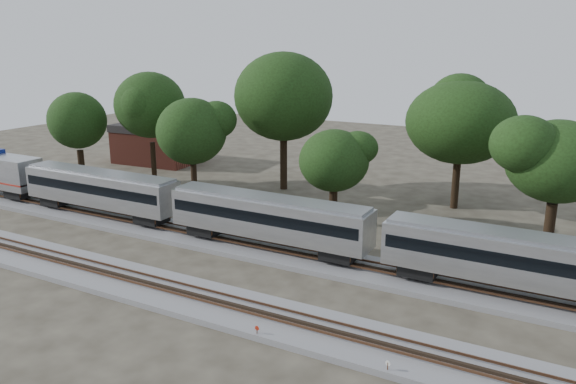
# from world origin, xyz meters

# --- Properties ---
(ground) EXTENTS (160.00, 160.00, 0.00)m
(ground) POSITION_xyz_m (0.00, 0.00, 0.00)
(ground) COLOR #383328
(ground) RESTS_ON ground
(track_far) EXTENTS (160.00, 5.00, 0.73)m
(track_far) POSITION_xyz_m (0.00, 6.00, 0.21)
(track_far) COLOR slate
(track_far) RESTS_ON ground
(track_near) EXTENTS (160.00, 5.00, 0.73)m
(track_near) POSITION_xyz_m (0.00, -4.00, 0.21)
(track_near) COLOR slate
(track_near) RESTS_ON ground
(train) EXTENTS (109.06, 3.11, 4.59)m
(train) POSITION_xyz_m (7.70, 6.00, 3.20)
(train) COLOR silver
(train) RESTS_ON ground
(switch_stand_red) EXTENTS (0.28, 0.05, 0.88)m
(switch_stand_red) POSITION_xyz_m (4.57, -6.27, 0.56)
(switch_stand_red) COLOR #512D19
(switch_stand_red) RESTS_ON ground
(switch_stand_white) EXTENTS (0.29, 0.08, 0.93)m
(switch_stand_white) POSITION_xyz_m (12.49, -6.23, 0.59)
(switch_stand_white) COLOR #512D19
(switch_stand_white) RESTS_ON ground
(switch_lever) EXTENTS (0.57, 0.46, 0.30)m
(switch_lever) POSITION_xyz_m (7.40, -5.13, 0.15)
(switch_lever) COLOR #512D19
(switch_lever) RESTS_ON ground
(brick_building) EXTENTS (11.86, 8.71, 5.48)m
(brick_building) POSITION_xyz_m (-33.66, 29.46, 2.76)
(brick_building) COLOR maroon
(brick_building) RESTS_ON ground
(tree_0) EXTENTS (7.86, 7.86, 11.08)m
(tree_0) POSITION_xyz_m (-33.36, 15.14, 7.71)
(tree_0) COLOR black
(tree_0) RESTS_ON ground
(tree_1) EXTENTS (9.76, 9.76, 13.76)m
(tree_1) POSITION_xyz_m (-25.36, 18.97, 9.59)
(tree_1) COLOR black
(tree_1) RESTS_ON ground
(tree_2) EXTENTS (7.84, 7.84, 11.05)m
(tree_2) POSITION_xyz_m (-16.42, 15.20, 7.69)
(tree_2) COLOR black
(tree_2) RESTS_ON ground
(tree_3) EXTENTS (10.94, 10.94, 15.43)m
(tree_3) POSITION_xyz_m (-10.66, 24.65, 10.76)
(tree_3) COLOR black
(tree_3) RESTS_ON ground
(tree_4) EXTENTS (6.29, 6.29, 8.87)m
(tree_4) POSITION_xyz_m (-0.23, 15.39, 6.16)
(tree_4) COLOR black
(tree_4) RESTS_ON ground
(tree_5) EXTENTS (9.11, 9.11, 12.84)m
(tree_5) POSITION_xyz_m (8.71, 26.34, 8.95)
(tree_5) COLOR black
(tree_5) RESTS_ON ground
(tree_6) EXTENTS (7.72, 7.72, 10.89)m
(tree_6) POSITION_xyz_m (18.27, 17.49, 7.58)
(tree_6) COLOR black
(tree_6) RESTS_ON ground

